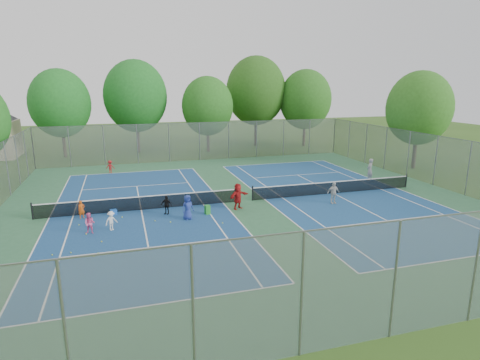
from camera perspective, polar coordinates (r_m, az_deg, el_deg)
The scene contains 38 objects.
ground at distance 28.00m, azimuth 0.59°, elevation -3.05°, with size 120.00×120.00×0.00m, color #31561B.
court_pad at distance 28.00m, azimuth 0.59°, elevation -3.04°, with size 32.00×32.00×0.01m, color #306540.
court_left at distance 26.86m, azimuth -13.87°, elevation -4.16°, with size 10.97×23.77×0.01m, color navy.
court_right at distance 30.73m, azimuth 13.16°, elevation -1.87°, with size 10.97×23.77×0.01m, color navy.
net_left at distance 26.73m, azimuth -13.92°, elevation -3.26°, with size 12.87×0.10×0.91m, color black.
net_right at distance 30.62m, azimuth 13.21°, elevation -1.07°, with size 12.87×0.10×0.91m, color black.
fence_north at distance 42.80m, azimuth -5.79°, elevation 5.46°, with size 32.00×0.10×4.00m, color gray.
fence_south at distance 13.87m, azimuth 21.13°, elevation -13.20°, with size 32.00×0.10×4.00m, color gray.
fence_east at distance 35.59m, azimuth 26.06°, elevation 2.47°, with size 32.00×0.10×4.00m, color gray.
tree_nw at distance 48.04m, azimuth -24.23°, elevation 9.91°, with size 6.40×6.40×9.58m.
tree_nl at distance 48.68m, azimuth -14.63°, elevation 11.46°, with size 7.20×7.20×10.69m.
tree_nc at distance 47.74m, azimuth -4.65°, elevation 10.42°, with size 6.00×6.00×8.85m.
tree_nr at distance 52.44m, azimuth 2.28°, elevation 12.55°, with size 7.60×7.60×11.42m.
tree_ne at distance 52.90m, azimuth 9.27°, elevation 11.23°, with size 6.60×6.60×9.77m.
tree_side_e at distance 41.61m, azimuth 24.11°, elevation 9.31°, with size 6.00×6.00×9.20m.
ball_crate at distance 26.40m, azimuth -17.54°, elevation -4.39°, with size 0.37×0.37×0.32m, color blue.
ball_hopper at distance 25.30m, azimuth -4.66°, elevation -4.24°, with size 0.30×0.30×0.59m, color green.
student_a at distance 26.24m, azimuth -21.62°, elevation -3.92°, with size 0.41×0.27×1.12m, color #CC5213.
student_b at distance 23.43m, azimuth -20.59°, elevation -5.80°, with size 0.58×0.45×1.19m, color pink.
student_c at distance 23.58m, azimuth -17.84°, elevation -5.55°, with size 0.72×0.42×1.12m, color white.
student_d at distance 25.56m, azimuth -10.42°, elevation -3.50°, with size 0.71×0.30×1.21m, color black.
student_e at distance 24.36m, azimuth -7.46°, elevation -3.87°, with size 0.75×0.49×1.53m, color navy.
student_f at distance 26.09m, azimuth -0.29°, elevation -2.34°, with size 1.59×0.51×1.72m, color #B1191A.
child_far_baseline at distance 38.48m, azimuth -17.97°, elevation 1.80°, with size 0.76×0.44×1.17m, color #A51719.
instructor at distance 35.27m, azimuth 17.97°, elevation 1.38°, with size 0.70×0.46×1.91m, color gray.
teen_court_b at distance 28.02m, azimuth 13.14°, elevation -1.79°, with size 0.89×0.37×1.52m, color beige.
tennis_ball_0 at distance 20.79m, azimuth -19.52°, elevation -9.85°, with size 0.07×0.07×0.07m, color #D1EC37.
tennis_ball_1 at distance 20.51m, azimuth -20.07°, elevation -10.23°, with size 0.07×0.07×0.07m, color #A5C82E.
tennis_ball_2 at distance 24.14m, azimuth -9.85°, elevation -5.95°, with size 0.07×0.07×0.07m, color #CCF138.
tennis_ball_3 at distance 23.66m, azimuth -2.48°, elevation -6.15°, with size 0.07×0.07×0.07m, color #E4F238.
tennis_ball_4 at distance 25.68m, azimuth -16.42°, elevation -5.11°, with size 0.07×0.07×0.07m, color #ECF539.
tennis_ball_5 at distance 24.52m, azimuth -12.00°, elevation -5.74°, with size 0.07×0.07×0.07m, color #ADC52D.
tennis_ball_6 at distance 20.53m, azimuth -12.55°, elevation -9.67°, with size 0.07×0.07×0.07m, color #C1D631.
tennis_ball_7 at distance 21.35m, azimuth -22.92°, elevation -9.54°, with size 0.07×0.07×0.07m, color #B3D431.
tennis_ball_8 at distance 25.12m, azimuth -21.93°, elevation -5.98°, with size 0.07×0.07×0.07m, color #C8DE33.
tennis_ball_9 at distance 22.18m, azimuth -19.09°, elevation -8.32°, with size 0.07×0.07×0.07m, color yellow.
tennis_ball_10 at distance 21.46m, azimuth -25.14°, elevation -9.65°, with size 0.07×0.07×0.07m, color #A8C82E.
tennis_ball_11 at distance 23.51m, azimuth -21.04°, elevation -7.23°, with size 0.07×0.07×0.07m, color #C8EB36.
Camera 1 is at (-7.95, -25.61, 8.05)m, focal length 30.00 mm.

